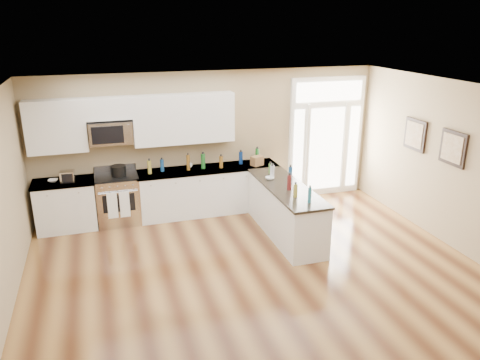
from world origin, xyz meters
The scene contains 20 objects.
ground centered at (0.00, 0.00, 0.00)m, with size 8.00×8.00×0.00m, color #492814.
room_shell centered at (0.00, 0.00, 1.71)m, with size 8.00×8.00×8.00m.
back_cabinet_left centered at (-2.87, 3.69, 0.44)m, with size 1.10×0.66×0.94m.
back_cabinet_right centered at (-0.16, 3.69, 0.44)m, with size 2.85×0.66×0.94m.
peninsula_cabinet centered at (0.93, 2.24, 0.43)m, with size 0.69×2.32×0.94m.
upper_cabinet_left centered at (-2.88, 3.83, 1.93)m, with size 1.04×0.33×0.95m, color white.
upper_cabinet_right centered at (-0.57, 3.83, 1.93)m, with size 1.94×0.33×0.95m, color white.
upper_cabinet_short centered at (-1.95, 3.83, 2.20)m, with size 0.82×0.33×0.40m, color white.
microwave centered at (-1.95, 3.80, 1.76)m, with size 0.78×0.41×0.42m.
entry_door centered at (2.55, 3.95, 1.30)m, with size 1.70×0.10×2.60m.
wall_art_near centered at (3.47, 2.20, 1.70)m, with size 0.05×0.58×0.58m.
wall_art_far centered at (3.47, 1.20, 1.70)m, with size 0.05×0.58×0.58m.
kitchen_range centered at (-1.93, 3.69, 0.48)m, with size 0.79×0.70×1.08m.
stockpot centered at (-1.87, 3.67, 1.06)m, with size 0.28×0.28×0.21m, color black.
toaster_oven centered at (-2.78, 3.60, 1.04)m, with size 0.24×0.19×0.21m, color silver.
cardboard_box centered at (0.83, 3.56, 1.03)m, with size 0.23×0.17×0.19m, color brown.
bowl_left centered at (-3.04, 3.70, 0.96)m, with size 0.17×0.17×0.04m, color white.
bowl_peninsula centered at (0.77, 2.66, 0.97)m, with size 0.16×0.16×0.05m, color white.
cup_counter centered at (-0.50, 3.82, 0.98)m, with size 0.11×0.11×0.09m, color white.
counter_bottles centered at (0.27, 3.10, 1.07)m, with size 2.41×2.42×0.31m.
Camera 1 is at (-2.15, -4.95, 3.74)m, focal length 35.00 mm.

